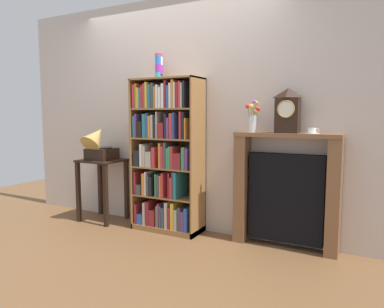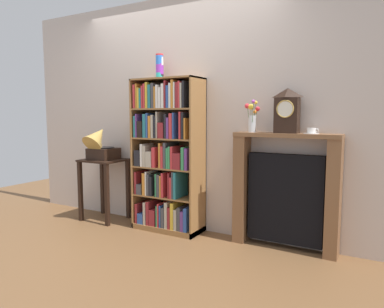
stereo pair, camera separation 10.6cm
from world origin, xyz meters
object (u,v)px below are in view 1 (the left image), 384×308
object	(u,v)px
side_table_left	(102,177)
mantel_clock	(288,111)
cup_stack	(159,67)
gramophone	(98,144)
flower_vase	(253,118)
fireplace_mantel	(286,192)
teacup_with_saucer	(312,131)
bookshelf	(166,158)

from	to	relation	value
side_table_left	mantel_clock	bearing A→B (deg)	3.01
cup_stack	side_table_left	distance (m)	1.51
gramophone	flower_vase	xyz separation A→B (m)	(1.86, 0.16, 0.33)
side_table_left	fireplace_mantel	world-z (taller)	fireplace_mantel
flower_vase	teacup_with_saucer	distance (m)	0.58
side_table_left	fireplace_mantel	size ratio (longest dim) A/B	0.67
mantel_clock	flower_vase	xyz separation A→B (m)	(-0.34, -0.01, -0.06)
side_table_left	mantel_clock	xyz separation A→B (m)	(2.20, 0.12, 0.79)
side_table_left	flower_vase	size ratio (longest dim) A/B	2.38
side_table_left	mantel_clock	size ratio (longest dim) A/B	1.80
gramophone	fireplace_mantel	bearing A→B (deg)	4.93
fireplace_mantel	mantel_clock	xyz separation A→B (m)	(0.00, -0.02, 0.78)
mantel_clock	gramophone	bearing A→B (deg)	-175.58
gramophone	mantel_clock	distance (m)	2.24
cup_stack	fireplace_mantel	bearing A→B (deg)	1.70
cup_stack	gramophone	world-z (taller)	cup_stack
side_table_left	gramophone	distance (m)	0.40
side_table_left	gramophone	world-z (taller)	gramophone
gramophone	teacup_with_saucer	world-z (taller)	gramophone
mantel_clock	bookshelf	bearing A→B (deg)	-176.60
cup_stack	mantel_clock	xyz separation A→B (m)	(1.42, 0.02, -0.49)
cup_stack	side_table_left	bearing A→B (deg)	-173.19
fireplace_mantel	teacup_with_saucer	distance (m)	0.64
fireplace_mantel	flower_vase	distance (m)	0.79
flower_vase	mantel_clock	bearing A→B (deg)	1.26
fireplace_mantel	mantel_clock	world-z (taller)	mantel_clock
teacup_with_saucer	fireplace_mantel	bearing A→B (deg)	175.80
bookshelf	mantel_clock	xyz separation A→B (m)	(1.30, 0.08, 0.51)
mantel_clock	cup_stack	bearing A→B (deg)	-179.08
bookshelf	cup_stack	world-z (taller)	cup_stack
cup_stack	teacup_with_saucer	world-z (taller)	cup_stack
mantel_clock	side_table_left	bearing A→B (deg)	-176.99
bookshelf	mantel_clock	distance (m)	1.40
cup_stack	mantel_clock	bearing A→B (deg)	0.92
gramophone	teacup_with_saucer	distance (m)	2.44
gramophone	mantel_clock	size ratio (longest dim) A/B	1.10
gramophone	fireplace_mantel	xyz separation A→B (m)	(2.20, 0.19, -0.39)
cup_stack	fireplace_mantel	xyz separation A→B (m)	(1.42, 0.04, -1.27)
bookshelf	flower_vase	distance (m)	1.07
gramophone	mantel_clock	bearing A→B (deg)	4.42
flower_vase	side_table_left	bearing A→B (deg)	-176.67
gramophone	teacup_with_saucer	bearing A→B (deg)	4.07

